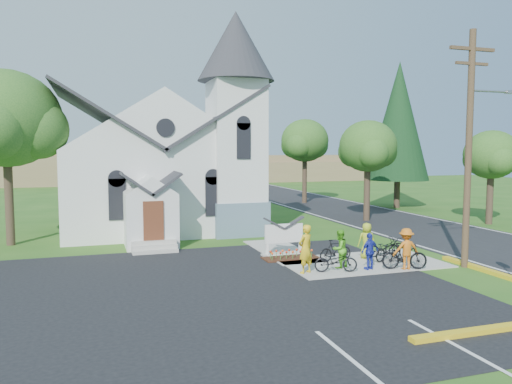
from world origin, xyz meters
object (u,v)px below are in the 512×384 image
object	(u,v)px
bike_1	(335,250)
cyclist_4	(367,241)
cyclist_1	(340,249)
utility_pole	(470,141)
church_sign	(284,234)
cyclist_2	(370,251)
bike_2	(388,249)
bike_3	(405,256)
cyclist_0	(306,249)
bike_0	(336,261)
cyclist_3	(406,249)
bike_4	(384,248)

from	to	relation	value
bike_1	cyclist_4	size ratio (longest dim) A/B	1.00
cyclist_1	bike_1	distance (m)	1.26
utility_pole	cyclist_4	bearing A→B (deg)	141.16
bike_1	cyclist_4	bearing A→B (deg)	-92.90
church_sign	cyclist_2	bearing A→B (deg)	-60.07
bike_2	cyclist_4	distance (m)	1.04
bike_2	bike_3	distance (m)	1.69
church_sign	cyclist_1	size ratio (longest dim) A/B	1.35
cyclist_0	cyclist_2	xyz separation A→B (m)	(2.79, -0.29, -0.22)
church_sign	bike_1	xyz separation A→B (m)	(1.63, -2.17, -0.48)
cyclist_0	cyclist_4	world-z (taller)	cyclist_0
bike_3	cyclist_4	distance (m)	2.39
utility_pole	cyclist_4	world-z (taller)	utility_pole
cyclist_1	bike_2	world-z (taller)	cyclist_1
cyclist_2	bike_3	size ratio (longest dim) A/B	0.82
bike_1	bike_3	size ratio (longest dim) A/B	0.88
cyclist_0	bike_0	world-z (taller)	cyclist_0
bike_0	cyclist_0	bearing A→B (deg)	94.84
cyclist_3	cyclist_4	bearing A→B (deg)	-68.17
utility_pole	bike_1	distance (m)	7.37
bike_2	cyclist_4	world-z (taller)	cyclist_4
church_sign	bike_2	world-z (taller)	church_sign
cyclist_2	bike_4	size ratio (longest dim) A/B	0.97
bike_2	bike_1	bearing A→B (deg)	53.29
church_sign	utility_pole	distance (m)	9.18
church_sign	cyclist_3	xyz separation A→B (m)	(3.76, -4.40, -0.11)
utility_pole	bike_2	distance (m)	5.83
bike_0	cyclist_4	bearing A→B (deg)	-37.60
bike_1	bike_3	xyz separation A→B (m)	(2.05, -2.23, 0.07)
cyclist_0	bike_2	xyz separation A→B (m)	(4.49, 0.95, -0.49)
cyclist_2	cyclist_4	distance (m)	2.16
bike_0	cyclist_4	xyz separation A→B (m)	(2.53, 1.88, 0.36)
bike_1	cyclist_2	distance (m)	1.94
cyclist_3	cyclist_4	size ratio (longest dim) A/B	1.05
cyclist_2	bike_3	bearing A→B (deg)	148.34
cyclist_2	bike_2	xyz separation A→B (m)	(1.70, 1.24, -0.27)
cyclist_1	cyclist_0	bearing A→B (deg)	-10.91
bike_3	bike_2	bearing A→B (deg)	9.12
cyclist_4	bike_1	bearing A→B (deg)	15.50
bike_4	bike_1	bearing A→B (deg)	92.99
cyclist_0	cyclist_3	world-z (taller)	cyclist_0
cyclist_3	bike_2	bearing A→B (deg)	-87.69
utility_pole	cyclist_3	xyz separation A→B (m)	(-2.80, 0.30, -4.49)
bike_1	bike_4	size ratio (longest dim) A/B	1.04
cyclist_3	bike_3	xyz separation A→B (m)	(-0.07, 0.00, -0.30)
utility_pole	bike_2	size ratio (longest dim) A/B	5.22
cyclist_1	bike_4	world-z (taller)	cyclist_1
cyclist_2	bike_2	world-z (taller)	cyclist_2
cyclist_0	bike_3	bearing A→B (deg)	145.58
cyclist_3	cyclist_4	xyz separation A→B (m)	(-0.48, 2.35, -0.04)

